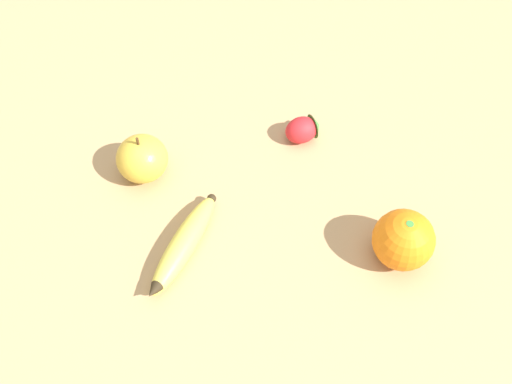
# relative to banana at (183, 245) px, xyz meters

# --- Properties ---
(ground_plane) EXTENTS (3.00, 3.00, 0.00)m
(ground_plane) POSITION_rel_banana_xyz_m (-0.12, -0.16, -0.02)
(ground_plane) COLOR tan
(banana) EXTENTS (0.06, 0.19, 0.04)m
(banana) POSITION_rel_banana_xyz_m (0.00, 0.00, 0.00)
(banana) COLOR #DBCC4C
(banana) RESTS_ON ground_plane
(orange) EXTENTS (0.09, 0.09, 0.09)m
(orange) POSITION_rel_banana_xyz_m (-0.30, -0.09, 0.03)
(orange) COLOR orange
(orange) RESTS_ON ground_plane
(strawberry) EXTENTS (0.07, 0.07, 0.04)m
(strawberry) POSITION_rel_banana_xyz_m (-0.11, -0.26, 0.00)
(strawberry) COLOR red
(strawberry) RESTS_ON ground_plane
(apple) EXTENTS (0.08, 0.08, 0.09)m
(apple) POSITION_rel_banana_xyz_m (0.11, -0.11, 0.02)
(apple) COLOR gold
(apple) RESTS_ON ground_plane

